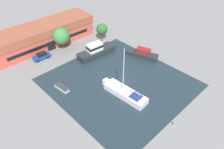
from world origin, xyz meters
The scene contains 11 objects.
ground_plane centered at (0.00, 0.00, 0.00)m, with size 440.00×440.00×0.00m, color slate.
water_canal centered at (0.00, 0.00, 0.00)m, with size 27.95×29.86×0.01m, color #1E2D38.
warehouse_building centered at (-3.22, 27.05, 3.07)m, with size 29.89×9.59×6.06m.
quay_tree_near_building centered at (-0.88, 21.28, 4.02)m, with size 4.62×4.62×6.33m.
quay_tree_by_water centered at (10.28, 17.08, 3.72)m, with size 3.25×3.25×5.36m.
parked_car centered at (-7.73, 20.86, 0.86)m, with size 4.64×2.07×1.73m.
sailboat_moored centered at (-2.21, -3.94, 0.78)m, with size 3.59×11.27×11.39m.
motor_cruiser centered at (3.84, 12.44, 1.25)m, with size 10.94×4.35×3.47m.
small_dinghy centered at (-10.68, 7.19, 0.37)m, with size 1.68×4.12×0.73m.
cabin_boat centered at (12.05, 3.34, 0.90)m, with size 5.22×9.17×2.53m.
mooring_bollard centered at (-1.41, -15.67, 0.37)m, with size 0.33×0.33×0.71m.
Camera 1 is at (-27.76, -26.53, 32.38)m, focal length 35.00 mm.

